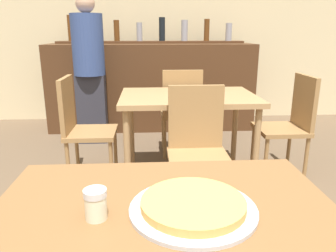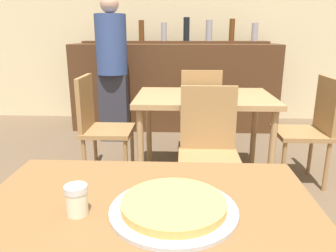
% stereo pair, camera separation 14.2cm
% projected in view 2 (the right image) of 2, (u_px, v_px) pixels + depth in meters
% --- Properties ---
extents(wall_back, '(8.00, 0.05, 2.80)m').
position_uv_depth(wall_back, '(176.00, 19.00, 4.52)').
color(wall_back, beige).
rests_on(wall_back, ground_plane).
extents(dining_table_near, '(1.02, 0.77, 0.74)m').
position_uv_depth(dining_table_near, '(146.00, 240.00, 0.95)').
color(dining_table_near, brown).
rests_on(dining_table_near, ground_plane).
extents(dining_table_far, '(1.10, 0.75, 0.74)m').
position_uv_depth(dining_table_far, '(204.00, 106.00, 2.66)').
color(dining_table_far, '#A87F51').
rests_on(dining_table_far, ground_plane).
extents(bar_counter, '(2.60, 0.56, 1.08)m').
position_uv_depth(bar_counter, '(175.00, 86.00, 4.27)').
color(bar_counter, '#4C2D19').
rests_on(bar_counter, ground_plane).
extents(bar_back_shelf, '(2.39, 0.24, 0.35)m').
position_uv_depth(bar_back_shelf, '(175.00, 37.00, 4.23)').
color(bar_back_shelf, '#4C2D19').
rests_on(bar_back_shelf, bar_counter).
extents(chair_far_side_front, '(0.40, 0.40, 0.89)m').
position_uv_depth(chair_far_side_front, '(209.00, 145.00, 2.18)').
color(chair_far_side_front, olive).
rests_on(chair_far_side_front, ground_plane).
extents(chair_far_side_back, '(0.40, 0.40, 0.89)m').
position_uv_depth(chair_far_side_back, '(200.00, 108.00, 3.23)').
color(chair_far_side_back, olive).
rests_on(chair_far_side_back, ground_plane).
extents(chair_far_side_left, '(0.40, 0.40, 0.89)m').
position_uv_depth(chair_far_side_left, '(98.00, 122.00, 2.74)').
color(chair_far_side_left, olive).
rests_on(chair_far_side_left, ground_plane).
extents(chair_far_side_right, '(0.40, 0.40, 0.89)m').
position_uv_depth(chair_far_side_right, '(312.00, 124.00, 2.67)').
color(chair_far_side_right, olive).
rests_on(chair_far_side_right, ground_plane).
extents(pizza_tray, '(0.37, 0.37, 0.04)m').
position_uv_depth(pizza_tray, '(174.00, 207.00, 0.93)').
color(pizza_tray, '#B7B7BC').
rests_on(pizza_tray, dining_table_near).
extents(cheese_shaker, '(0.06, 0.06, 0.09)m').
position_uv_depth(cheese_shaker, '(77.00, 200.00, 0.92)').
color(cheese_shaker, beige).
rests_on(cheese_shaker, dining_table_near).
extents(person_standing, '(0.34, 0.34, 1.62)m').
position_uv_depth(person_standing, '(112.00, 65.00, 3.65)').
color(person_standing, '#2D2D38').
rests_on(person_standing, ground_plane).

